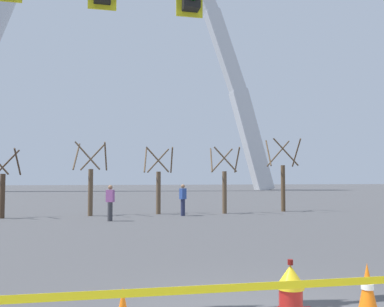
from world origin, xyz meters
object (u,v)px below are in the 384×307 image
Objects in this scene: monument_arch at (115,50)px; pedestrian_walking_left at (110,203)px; traffic_cone_curb_edge at (368,291)px; fire_hydrant at (291,307)px; pedestrian_walking_right at (183,200)px.

monument_arch reaches higher than pedestrian_walking_left.
fire_hydrant is at bearing -151.88° from traffic_cone_curb_edge.
pedestrian_walking_right is (3.68, 1.92, 0.00)m from pedestrian_walking_left.
traffic_cone_curb_edge is 0.46× the size of pedestrian_walking_right.
fire_hydrant is at bearing -97.25° from pedestrian_walking_right.
pedestrian_walking_right is at bearing 82.75° from fire_hydrant.
pedestrian_walking_right is (0.61, 15.98, 0.46)m from traffic_cone_curb_edge.
pedestrian_walking_left is at bearing 102.29° from traffic_cone_curb_edge.
fire_hydrant is 0.02× the size of monument_arch.
traffic_cone_curb_edge is at bearing -77.71° from pedestrian_walking_left.
fire_hydrant is 0.62× the size of pedestrian_walking_left.
monument_arch is at bearing 87.84° from pedestrian_walking_left.
pedestrian_walking_left and pedestrian_walking_right have the same top height.
pedestrian_walking_right is at bearing -87.59° from monument_arch.
pedestrian_walking_left is at bearing -92.16° from monument_arch.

